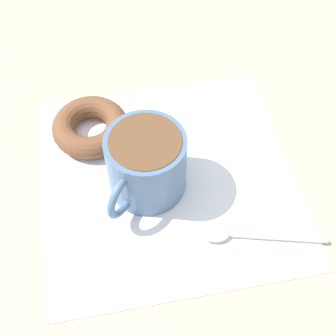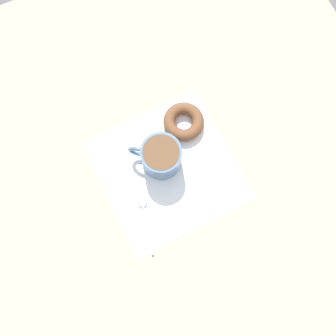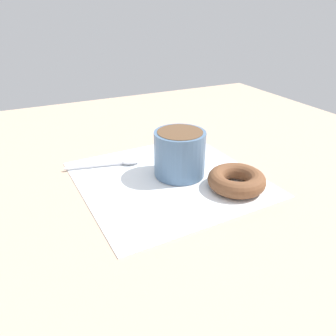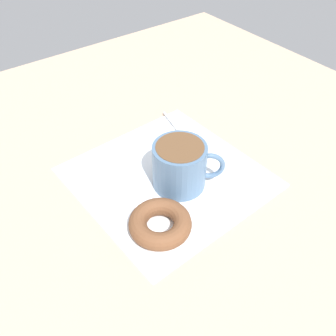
# 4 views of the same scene
# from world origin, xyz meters

# --- Properties ---
(ground_plane) EXTENTS (1.20, 1.20, 0.02)m
(ground_plane) POSITION_xyz_m (0.00, 0.00, -0.01)
(ground_plane) COLOR tan
(napkin) EXTENTS (0.33, 0.33, 0.00)m
(napkin) POSITION_xyz_m (0.00, 0.01, 0.00)
(napkin) COLOR white
(napkin) RESTS_ON ground_plane
(coffee_cup) EXTENTS (0.11, 0.10, 0.08)m
(coffee_cup) POSITION_xyz_m (0.01, -0.02, 0.05)
(coffee_cup) COLOR slate
(coffee_cup) RESTS_ON napkin
(donut) EXTENTS (0.10, 0.10, 0.03)m
(donut) POSITION_xyz_m (-0.08, -0.08, 0.02)
(donut) COLOR brown
(donut) RESTS_ON napkin
(spoon) EXTENTS (0.05, 0.15, 0.01)m
(spoon) POSITION_xyz_m (0.09, 0.08, 0.01)
(spoon) COLOR silver
(spoon) RESTS_ON napkin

